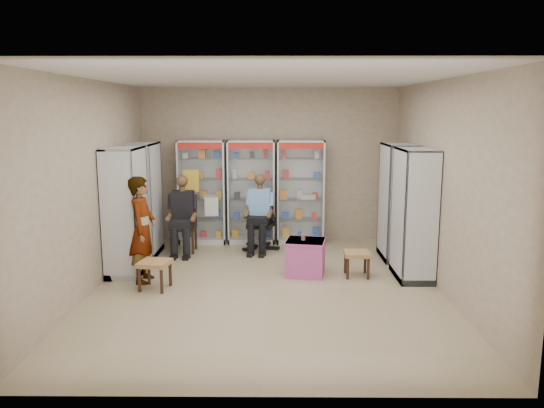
{
  "coord_description": "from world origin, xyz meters",
  "views": [
    {
      "loc": [
        0.13,
        -7.42,
        2.57
      ],
      "look_at": [
        0.07,
        0.7,
        1.12
      ],
      "focal_mm": 35.0,
      "sensor_mm": 36.0,
      "label": 1
    }
  ],
  "objects_px": {
    "seated_shopkeeper": "(260,215)",
    "cabinet_left_near": "(126,211)",
    "cabinet_right_far": "(398,202)",
    "office_chair": "(260,222)",
    "cabinet_back_left": "(203,192)",
    "woven_stool_b": "(155,275)",
    "cabinet_left_far": "(143,200)",
    "cabinet_back_right": "(300,192)",
    "cabinet_back_mid": "(251,192)",
    "cabinet_right_near": "(414,214)",
    "pink_trunk": "(305,257)",
    "wooden_chair": "(184,227)",
    "standing_man": "(142,230)",
    "woven_stool_a": "(357,264)"
  },
  "relations": [
    {
      "from": "cabinet_back_left",
      "to": "woven_stool_b",
      "type": "relative_size",
      "value": 4.77
    },
    {
      "from": "cabinet_right_far",
      "to": "cabinet_left_far",
      "type": "bearing_deg",
      "value": 87.43
    },
    {
      "from": "cabinet_right_near",
      "to": "office_chair",
      "type": "height_order",
      "value": "cabinet_right_near"
    },
    {
      "from": "seated_shopkeeper",
      "to": "standing_man",
      "type": "height_order",
      "value": "standing_man"
    },
    {
      "from": "seated_shopkeeper",
      "to": "standing_man",
      "type": "xyz_separation_m",
      "value": [
        -1.71,
        -1.81,
        0.13
      ]
    },
    {
      "from": "cabinet_back_left",
      "to": "cabinet_right_near",
      "type": "xyz_separation_m",
      "value": [
        3.53,
        -2.23,
        0.0
      ]
    },
    {
      "from": "cabinet_back_right",
      "to": "pink_trunk",
      "type": "distance_m",
      "value": 2.21
    },
    {
      "from": "cabinet_back_mid",
      "to": "office_chair",
      "type": "xyz_separation_m",
      "value": [
        0.19,
        -0.57,
        -0.47
      ]
    },
    {
      "from": "wooden_chair",
      "to": "pink_trunk",
      "type": "height_order",
      "value": "wooden_chair"
    },
    {
      "from": "pink_trunk",
      "to": "woven_stool_a",
      "type": "xyz_separation_m",
      "value": [
        0.8,
        -0.08,
        -0.08
      ]
    },
    {
      "from": "cabinet_back_right",
      "to": "standing_man",
      "type": "relative_size",
      "value": 1.25
    },
    {
      "from": "seated_shopkeeper",
      "to": "cabinet_left_near",
      "type": "bearing_deg",
      "value": -137.27
    },
    {
      "from": "cabinet_back_left",
      "to": "cabinet_right_far",
      "type": "relative_size",
      "value": 1.0
    },
    {
      "from": "cabinet_back_mid",
      "to": "cabinet_right_near",
      "type": "relative_size",
      "value": 1.0
    },
    {
      "from": "cabinet_back_right",
      "to": "office_chair",
      "type": "relative_size",
      "value": 1.9
    },
    {
      "from": "cabinet_left_near",
      "to": "seated_shopkeeper",
      "type": "distance_m",
      "value": 2.52
    },
    {
      "from": "cabinet_back_left",
      "to": "office_chair",
      "type": "relative_size",
      "value": 1.9
    },
    {
      "from": "woven_stool_a",
      "to": "standing_man",
      "type": "distance_m",
      "value": 3.33
    },
    {
      "from": "office_chair",
      "to": "cabinet_left_near",
      "type": "bearing_deg",
      "value": -136.33
    },
    {
      "from": "cabinet_back_right",
      "to": "seated_shopkeeper",
      "type": "xyz_separation_m",
      "value": [
        -0.76,
        -0.62,
        -0.33
      ]
    },
    {
      "from": "cabinet_back_mid",
      "to": "pink_trunk",
      "type": "bearing_deg",
      "value": -65.71
    },
    {
      "from": "cabinet_right_far",
      "to": "cabinet_left_far",
      "type": "distance_m",
      "value": 4.46
    },
    {
      "from": "cabinet_back_left",
      "to": "woven_stool_b",
      "type": "height_order",
      "value": "cabinet_back_left"
    },
    {
      "from": "office_chair",
      "to": "seated_shopkeeper",
      "type": "relative_size",
      "value": 0.79
    },
    {
      "from": "wooden_chair",
      "to": "standing_man",
      "type": "bearing_deg",
      "value": -100.73
    },
    {
      "from": "cabinet_back_left",
      "to": "cabinet_left_near",
      "type": "distance_m",
      "value": 2.23
    },
    {
      "from": "cabinet_back_left",
      "to": "wooden_chair",
      "type": "height_order",
      "value": "cabinet_back_left"
    },
    {
      "from": "office_chair",
      "to": "woven_stool_b",
      "type": "relative_size",
      "value": 2.51
    },
    {
      "from": "seated_shopkeeper",
      "to": "pink_trunk",
      "type": "height_order",
      "value": "seated_shopkeeper"
    },
    {
      "from": "cabinet_back_right",
      "to": "cabinet_left_far",
      "type": "relative_size",
      "value": 1.0
    },
    {
      "from": "cabinet_back_right",
      "to": "seated_shopkeeper",
      "type": "bearing_deg",
      "value": -140.65
    },
    {
      "from": "cabinet_back_left",
      "to": "pink_trunk",
      "type": "relative_size",
      "value": 3.46
    },
    {
      "from": "cabinet_right_far",
      "to": "office_chair",
      "type": "distance_m",
      "value": 2.5
    },
    {
      "from": "cabinet_left_far",
      "to": "cabinet_left_near",
      "type": "xyz_separation_m",
      "value": [
        0.0,
        -1.1,
        0.0
      ]
    },
    {
      "from": "cabinet_back_mid",
      "to": "standing_man",
      "type": "bearing_deg",
      "value": -122.06
    },
    {
      "from": "cabinet_back_left",
      "to": "cabinet_right_near",
      "type": "height_order",
      "value": "same"
    },
    {
      "from": "cabinet_back_right",
      "to": "cabinet_right_far",
      "type": "height_order",
      "value": "same"
    },
    {
      "from": "cabinet_back_mid",
      "to": "office_chair",
      "type": "distance_m",
      "value": 0.77
    },
    {
      "from": "cabinet_back_right",
      "to": "woven_stool_a",
      "type": "distance_m",
      "value": 2.44
    },
    {
      "from": "wooden_chair",
      "to": "seated_shopkeeper",
      "type": "height_order",
      "value": "seated_shopkeeper"
    },
    {
      "from": "cabinet_right_near",
      "to": "pink_trunk",
      "type": "distance_m",
      "value": 1.79
    },
    {
      "from": "cabinet_right_far",
      "to": "cabinet_left_near",
      "type": "bearing_deg",
      "value": 101.41
    },
    {
      "from": "standing_man",
      "to": "cabinet_left_far",
      "type": "bearing_deg",
      "value": 15.97
    },
    {
      "from": "cabinet_back_left",
      "to": "cabinet_left_near",
      "type": "height_order",
      "value": "same"
    },
    {
      "from": "cabinet_right_far",
      "to": "seated_shopkeeper",
      "type": "relative_size",
      "value": 1.49
    },
    {
      "from": "wooden_chair",
      "to": "office_chair",
      "type": "relative_size",
      "value": 0.89
    },
    {
      "from": "cabinet_right_near",
      "to": "pink_trunk",
      "type": "bearing_deg",
      "value": 85.08
    },
    {
      "from": "pink_trunk",
      "to": "cabinet_back_left",
      "type": "bearing_deg",
      "value": 132.18
    },
    {
      "from": "cabinet_back_right",
      "to": "woven_stool_b",
      "type": "distance_m",
      "value": 3.66
    },
    {
      "from": "cabinet_back_left",
      "to": "woven_stool_b",
      "type": "xyz_separation_m",
      "value": [
        -0.32,
        -2.79,
        -0.79
      ]
    }
  ]
}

